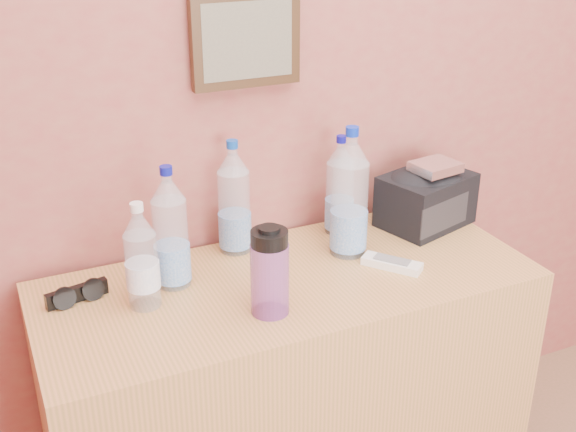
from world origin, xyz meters
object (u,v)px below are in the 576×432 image
object	(u,v)px
pet_large_d	(350,199)
nalgene_bottle	(270,271)
pet_large_a	(171,234)
pet_small	(142,262)
pet_large_b	(234,203)
foil_packet	(435,167)
ac_remote	(392,264)
toiletry_bag	(426,197)
sunglasses	(77,294)
pet_large_c	(340,190)
dresser	(289,403)

from	to	relation	value
pet_large_d	nalgene_bottle	bearing A→B (deg)	-148.70
pet_large_a	nalgene_bottle	distance (m)	0.29
pet_small	nalgene_bottle	world-z (taller)	pet_small
pet_large_b	foil_packet	size ratio (longest dim) A/B	2.53
pet_large_d	ac_remote	distance (m)	0.21
pet_large_b	toiletry_bag	bearing A→B (deg)	-7.63
pet_large_d	toiletry_bag	world-z (taller)	pet_large_d
nalgene_bottle	sunglasses	distance (m)	0.49
pet_large_a	sunglasses	bearing A→B (deg)	176.08
sunglasses	toiletry_bag	bearing A→B (deg)	-10.22
pet_large_c	pet_small	size ratio (longest dim) A/B	1.09
pet_large_b	foil_packet	bearing A→B (deg)	-9.84
pet_large_a	sunglasses	distance (m)	0.27
pet_large_d	foil_packet	distance (m)	0.32
nalgene_bottle	foil_packet	size ratio (longest dim) A/B	1.76
nalgene_bottle	sunglasses	bearing A→B (deg)	149.48
nalgene_bottle	toiletry_bag	world-z (taller)	nalgene_bottle
dresser	pet_large_c	world-z (taller)	pet_large_c
ac_remote	pet_large_c	bearing A→B (deg)	146.89
pet_large_a	pet_large_c	size ratio (longest dim) A/B	1.09
nalgene_bottle	toiletry_bag	size ratio (longest dim) A/B	0.86
dresser	sunglasses	bearing A→B (deg)	167.42
pet_large_c	nalgene_bottle	bearing A→B (deg)	-137.99
foil_packet	pet_small	bearing A→B (deg)	-174.70
toiletry_bag	ac_remote	bearing A→B (deg)	-156.79
pet_large_d	pet_small	xyz separation A→B (m)	(-0.59, -0.04, -0.04)
ac_remote	toiletry_bag	bearing A→B (deg)	91.27
pet_large_d	toiletry_bag	bearing A→B (deg)	12.68
pet_large_a	ac_remote	xyz separation A→B (m)	(0.56, -0.16, -0.13)
dresser	toiletry_bag	world-z (taller)	toiletry_bag
ac_remote	foil_packet	distance (m)	0.35
pet_large_a	ac_remote	world-z (taller)	pet_large_a
nalgene_bottle	pet_large_c	bearing A→B (deg)	42.01
pet_large_b	pet_small	bearing A→B (deg)	-148.86
pet_large_a	foil_packet	bearing A→B (deg)	0.84
pet_large_b	foil_packet	distance (m)	0.60
pet_large_b	pet_small	size ratio (longest dim) A/B	1.19
ac_remote	pet_large_d	bearing A→B (deg)	168.67
pet_large_c	pet_small	bearing A→B (deg)	-164.82
pet_large_b	foil_packet	world-z (taller)	pet_large_b
nalgene_bottle	ac_remote	size ratio (longest dim) A/B	1.41
dresser	pet_small	xyz separation A→B (m)	(-0.38, 0.03, 0.53)
pet_large_d	foil_packet	world-z (taller)	pet_large_d
toiletry_bag	foil_packet	xyz separation A→B (m)	(0.01, -0.02, 0.10)
pet_large_c	pet_large_d	xyz separation A→B (m)	(-0.04, -0.13, 0.03)
pet_large_d	ac_remote	bearing A→B (deg)	-63.09
dresser	pet_small	distance (m)	0.65
sunglasses	foil_packet	world-z (taller)	foil_packet
pet_large_c	nalgene_bottle	distance (m)	0.49
pet_large_d	foil_packet	bearing A→B (deg)	8.13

